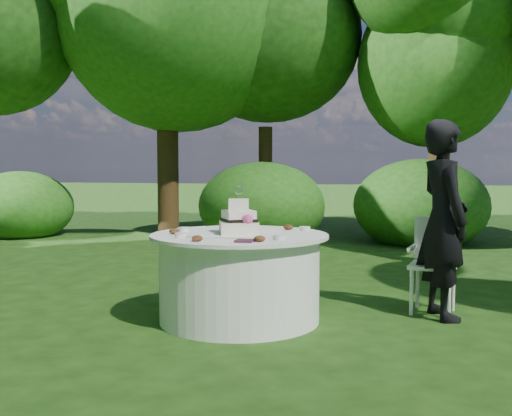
{
  "coord_description": "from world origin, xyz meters",
  "views": [
    {
      "loc": [
        1.33,
        -5.04,
        1.36
      ],
      "look_at": [
        0.15,
        0.0,
        1.0
      ],
      "focal_mm": 42.0,
      "sensor_mm": 36.0,
      "label": 1
    }
  ],
  "objects_px": {
    "napkins": "(245,241)",
    "cake": "(239,221)",
    "table": "(239,277)",
    "chair": "(434,257)",
    "guest": "(444,219)"
  },
  "relations": [
    {
      "from": "table",
      "to": "cake",
      "type": "relative_size",
      "value": 3.63
    },
    {
      "from": "napkins",
      "to": "table",
      "type": "height_order",
      "value": "napkins"
    },
    {
      "from": "table",
      "to": "napkins",
      "type": "bearing_deg",
      "value": -70.91
    },
    {
      "from": "guest",
      "to": "cake",
      "type": "relative_size",
      "value": 4.13
    },
    {
      "from": "guest",
      "to": "chair",
      "type": "xyz_separation_m",
      "value": [
        -0.06,
        0.23,
        -0.37
      ]
    },
    {
      "from": "guest",
      "to": "table",
      "type": "relative_size",
      "value": 1.14
    },
    {
      "from": "napkins",
      "to": "table",
      "type": "distance_m",
      "value": 0.69
    },
    {
      "from": "guest",
      "to": "chair",
      "type": "bearing_deg",
      "value": -5.39
    },
    {
      "from": "napkins",
      "to": "table",
      "type": "xyz_separation_m",
      "value": [
        -0.18,
        0.53,
        -0.39
      ]
    },
    {
      "from": "napkins",
      "to": "chair",
      "type": "relative_size",
      "value": 0.16
    },
    {
      "from": "chair",
      "to": "napkins",
      "type": "bearing_deg",
      "value": -139.65
    },
    {
      "from": "table",
      "to": "chair",
      "type": "relative_size",
      "value": 1.77
    },
    {
      "from": "cake",
      "to": "napkins",
      "type": "bearing_deg",
      "value": -70.89
    },
    {
      "from": "napkins",
      "to": "cake",
      "type": "bearing_deg",
      "value": 109.11
    },
    {
      "from": "guest",
      "to": "table",
      "type": "distance_m",
      "value": 1.89
    }
  ]
}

